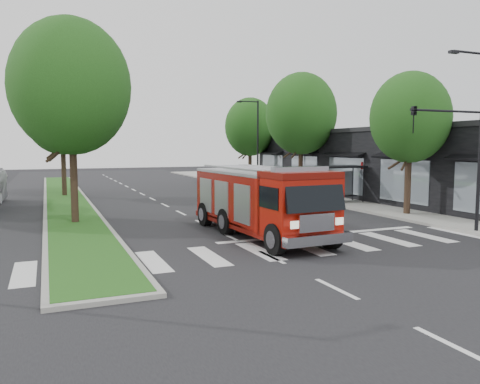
% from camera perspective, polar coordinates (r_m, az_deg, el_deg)
% --- Properties ---
extents(ground, '(140.00, 140.00, 0.00)m').
position_cam_1_polar(ground, '(20.31, -1.19, -5.53)').
color(ground, black).
rests_on(ground, ground).
extents(sidewalk_right, '(5.00, 80.00, 0.15)m').
position_cam_1_polar(sidewalk_right, '(34.94, 12.04, -0.86)').
color(sidewalk_right, gray).
rests_on(sidewalk_right, ground).
extents(median, '(3.00, 50.00, 0.15)m').
position_cam_1_polar(median, '(36.78, -20.47, -0.77)').
color(median, gray).
rests_on(median, ground).
extents(storefront_row, '(8.00, 30.00, 5.00)m').
position_cam_1_polar(storefront_row, '(37.50, 17.80, 3.14)').
color(storefront_row, black).
rests_on(storefront_row, ground).
extents(bus_shelter, '(3.20, 1.60, 2.61)m').
position_cam_1_polar(bus_shelter, '(32.52, 12.08, 2.14)').
color(bus_shelter, black).
rests_on(bus_shelter, ground).
extents(tree_right_near, '(4.40, 4.40, 8.05)m').
position_cam_1_polar(tree_right_near, '(27.88, 20.01, 8.52)').
color(tree_right_near, black).
rests_on(tree_right_near, ground).
extents(tree_right_mid, '(5.60, 5.60, 9.72)m').
position_cam_1_polar(tree_right_mid, '(37.67, 7.47, 9.44)').
color(tree_right_mid, black).
rests_on(tree_right_mid, ground).
extents(tree_right_far, '(5.00, 5.00, 8.73)m').
position_cam_1_polar(tree_right_far, '(46.55, 1.24, 7.93)').
color(tree_right_far, black).
rests_on(tree_right_far, ground).
extents(tree_median_near, '(5.80, 5.80, 10.16)m').
position_cam_1_polar(tree_median_near, '(24.77, -19.94, 11.97)').
color(tree_median_near, black).
rests_on(tree_median_near, ground).
extents(tree_median_far, '(5.60, 5.60, 9.72)m').
position_cam_1_polar(tree_median_far, '(38.67, -20.91, 9.02)').
color(tree_median_far, black).
rests_on(tree_median_far, ground).
extents(streetlight_right_near, '(4.08, 0.22, 8.00)m').
position_cam_1_polar(streetlight_right_near, '(22.63, 25.87, 6.93)').
color(streetlight_right_near, black).
rests_on(streetlight_right_near, ground).
extents(streetlight_right_far, '(2.11, 0.20, 8.00)m').
position_cam_1_polar(streetlight_right_far, '(42.39, 1.99, 6.33)').
color(streetlight_right_far, black).
rests_on(streetlight_right_far, ground).
extents(fire_engine, '(3.21, 9.24, 3.16)m').
position_cam_1_polar(fire_engine, '(20.43, 2.42, -1.17)').
color(fire_engine, '#590A04').
rests_on(fire_engine, ground).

